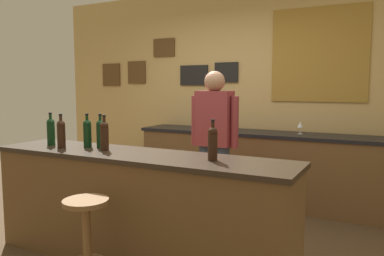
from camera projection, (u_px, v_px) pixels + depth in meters
The scene contains 14 objects.
ground_plane at pixel (163, 243), 3.59m from camera, with size 10.00×10.00×0.00m, color #4C3823.
back_wall at pixel (242, 90), 5.22m from camera, with size 6.00×0.09×2.80m.
bar_counter at pixel (137, 208), 3.19m from camera, with size 2.68×0.60×0.92m.
side_counter at pixel (259, 167), 4.81m from camera, with size 3.19×0.56×0.90m.
bartender at pixel (214, 138), 3.93m from camera, with size 0.52×0.21×1.62m.
bar_stool at pixel (87, 230), 2.70m from camera, with size 0.32×0.32×0.68m.
wine_bottle_a at pixel (51, 131), 3.57m from camera, with size 0.07×0.07×0.31m.
wine_bottle_b at pixel (61, 133), 3.39m from camera, with size 0.07×0.07×0.31m.
wine_bottle_c at pixel (87, 132), 3.44m from camera, with size 0.07×0.07×0.31m.
wine_bottle_d at pixel (100, 133), 3.41m from camera, with size 0.07×0.07×0.31m.
wine_bottle_e at pixel (104, 135), 3.26m from camera, with size 0.07×0.07×0.31m.
wine_bottle_f at pixel (213, 142), 2.83m from camera, with size 0.07×0.07×0.31m.
wine_glass_a at pixel (232, 123), 4.82m from camera, with size 0.07×0.07×0.16m.
wine_glass_b at pixel (300, 125), 4.55m from camera, with size 0.07×0.07×0.16m.
Camera 1 is at (1.84, -2.93, 1.47)m, focal length 35.89 mm.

